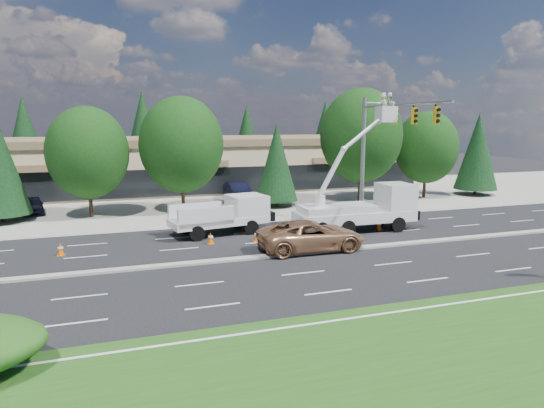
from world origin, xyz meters
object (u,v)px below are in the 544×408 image
object	(u,v)px
bucket_truck	(364,203)
minivan	(312,236)
signal_mast	(379,138)
utility_pickup	(226,218)

from	to	relation	value
bucket_truck	minivan	distance (m)	6.51
signal_mast	bucket_truck	distance (m)	5.70
utility_pickup	bucket_truck	distance (m)	9.22
utility_pickup	minivan	xyz separation A→B (m)	(3.59, -5.68, -0.15)
bucket_truck	minivan	size ratio (longest dim) A/B	1.49
utility_pickup	bucket_truck	size ratio (longest dim) A/B	0.73
signal_mast	utility_pickup	world-z (taller)	signal_mast
signal_mast	bucket_truck	xyz separation A→B (m)	(-2.64, -2.86, -4.17)
signal_mast	minivan	size ratio (longest dim) A/B	1.67
signal_mast	minivan	world-z (taller)	signal_mast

